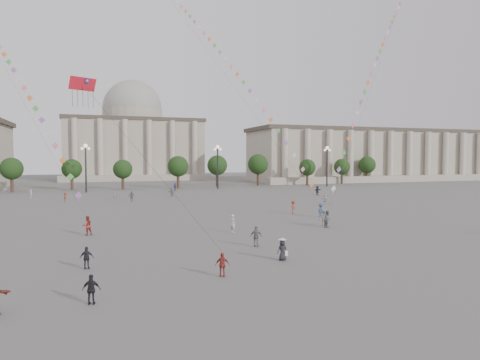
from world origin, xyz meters
name	(u,v)px	position (x,y,z in m)	size (l,w,h in m)	color
ground	(276,258)	(0.00, 0.00, 0.00)	(360.00, 360.00, 0.00)	#595654
hall_east	(369,155)	(75.00, 93.89, 8.43)	(84.00, 26.22, 17.20)	#A69F8B
hall_central	(133,139)	(0.00, 129.22, 14.23)	(48.30, 34.30, 35.50)	#A69F8B
tree_row	(151,167)	(0.00, 78.00, 5.39)	(137.12, 5.12, 8.00)	#3C281E
lamp_post_mid_west	(86,159)	(-15.00, 70.00, 7.35)	(2.00, 0.90, 10.65)	#262628
lamp_post_mid_east	(218,159)	(15.00, 70.00, 7.35)	(2.00, 0.90, 10.65)	#262628
lamp_post_far_east	(327,159)	(45.00, 70.00, 7.35)	(2.00, 0.90, 10.65)	#262628
person_crowd_0	(175,187)	(4.24, 68.00, 0.94)	(1.10, 0.46, 1.88)	#38407E
person_crowd_4	(114,196)	(-9.88, 50.04, 0.81)	(1.49, 0.48, 1.61)	beige
person_crowd_6	(324,217)	(11.15, 12.31, 0.95)	(1.23, 0.71, 1.90)	slate
person_crowd_7	(325,199)	(22.59, 31.97, 0.85)	(1.58, 0.50, 1.70)	beige
person_crowd_8	(293,207)	(12.58, 23.08, 0.91)	(1.17, 0.67, 1.81)	#9B382A
person_crowd_9	(317,190)	(29.56, 47.12, 0.97)	(1.81, 0.58, 1.95)	black
person_crowd_10	(31,194)	(-24.54, 58.87, 0.81)	(0.59, 0.39, 1.62)	silver
person_crowd_12	(172,192)	(1.07, 53.19, 0.86)	(1.59, 0.51, 1.71)	slate
person_crowd_13	(233,223)	(0.28, 11.62, 0.92)	(0.67, 0.44, 1.84)	beige
person_crowd_16	(132,197)	(-7.12, 46.19, 0.90)	(1.05, 0.44, 1.79)	slate
person_crowd_17	(65,197)	(-18.01, 50.14, 0.81)	(1.05, 0.60, 1.62)	brown
tourist_0	(222,265)	(-5.29, -3.66, 0.78)	(0.91, 0.38, 1.55)	maroon
tourist_1	(92,289)	(-13.17, -6.44, 0.79)	(0.93, 0.39, 1.58)	black
tourist_3	(256,236)	(0.05, 4.30, 0.89)	(1.04, 0.43, 1.78)	slate
tourist_4	(87,258)	(-13.55, 1.14, 0.78)	(0.91, 0.38, 1.55)	#212227
kite_flyer_0	(87,226)	(-13.76, 14.73, 0.95)	(0.92, 0.72, 1.90)	#9B302A
kite_flyer_1	(321,210)	(14.34, 18.67, 0.87)	(1.13, 0.65, 1.74)	navy
kite_flyer_2	(328,219)	(11.01, 11.24, 0.92)	(0.89, 0.70, 1.84)	#57585C
hat_person	(282,249)	(0.16, -0.86, 0.83)	(0.77, 0.60, 1.69)	black
dragon_kite	(84,94)	(-13.68, 7.93, 12.86)	(5.36, 6.59, 18.82)	red
kite_train_west	(9,66)	(-23.66, 35.01, 19.83)	(18.96, 37.56, 54.44)	#3F3F3F
kite_train_mid	(212,47)	(6.41, 42.63, 26.69)	(15.63, 45.17, 66.86)	#3F3F3F
kite_train_east	(376,66)	(28.28, 26.89, 21.75)	(32.40, 28.94, 57.62)	#3F3F3F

